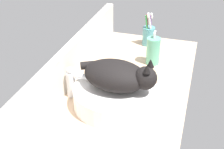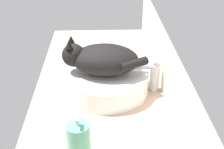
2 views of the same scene
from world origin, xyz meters
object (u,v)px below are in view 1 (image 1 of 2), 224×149
at_px(cat, 119,75).
at_px(soap_dispenser, 153,51).
at_px(sink_basin, 115,96).
at_px(toothbrush_cup, 149,35).
at_px(faucet, 73,81).

relative_size(cat, soap_dispenser, 1.92).
bearing_deg(sink_basin, toothbrush_cup, -1.69).
relative_size(sink_basin, toothbrush_cup, 1.77).
bearing_deg(faucet, sink_basin, -91.23).
distance_m(sink_basin, toothbrush_cup, 0.59).
bearing_deg(sink_basin, cat, -92.18).
relative_size(sink_basin, faucet, 2.44).
height_order(faucet, toothbrush_cup, toothbrush_cup).
bearing_deg(sink_basin, faucet, 88.77).
height_order(sink_basin, soap_dispenser, soap_dispenser).
xyz_separation_m(cat, soap_dispenser, (0.38, -0.07, -0.07)).
distance_m(cat, toothbrush_cup, 0.60).
height_order(soap_dispenser, toothbrush_cup, toothbrush_cup).
bearing_deg(soap_dispenser, faucet, 145.79).
relative_size(sink_basin, cat, 1.04).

